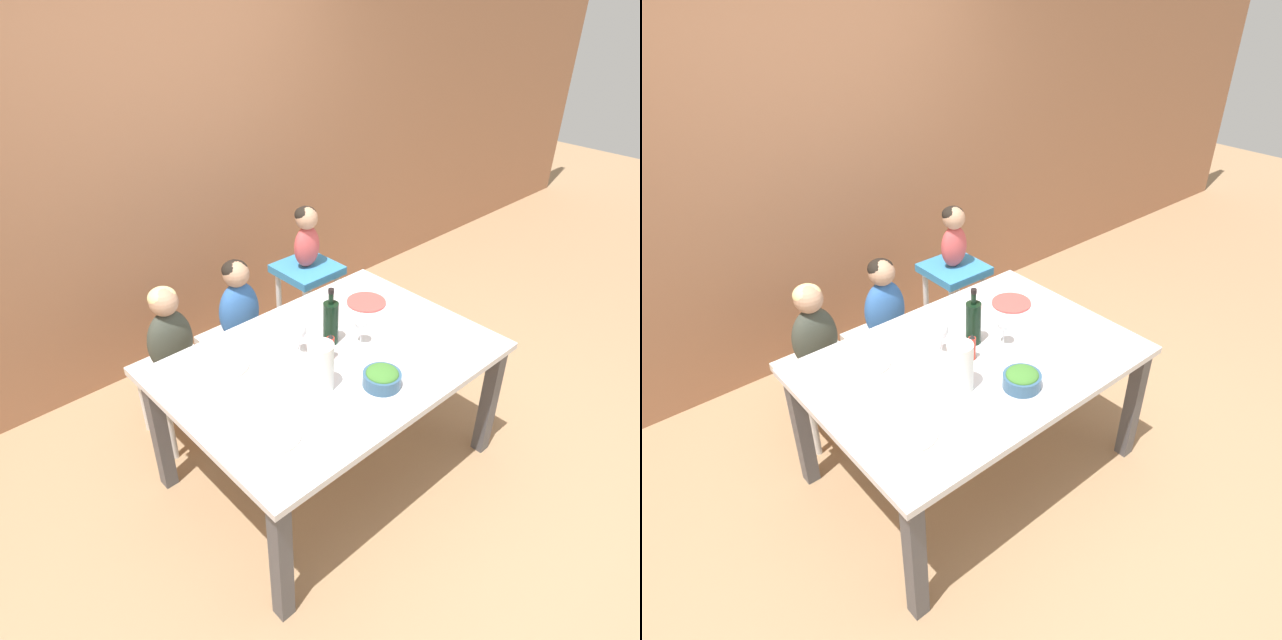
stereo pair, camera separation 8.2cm
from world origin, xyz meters
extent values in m
plane|color=#9E7A56|center=(0.00, 0.00, 0.00)|extent=(14.00, 14.00, 0.00)
cube|color=#9E6B4C|center=(0.00, 1.51, 1.35)|extent=(10.00, 0.06, 2.70)
cube|color=silver|center=(0.00, 0.00, 0.71)|extent=(1.56, 1.09, 0.03)
cube|color=#4C4C51|center=(-0.72, -0.48, 0.35)|extent=(0.07, 0.07, 0.70)
cube|color=#4C4C51|center=(0.72, -0.48, 0.35)|extent=(0.07, 0.07, 0.70)
cube|color=#4C4C51|center=(-0.72, 0.48, 0.35)|extent=(0.07, 0.07, 0.70)
cube|color=#4C4C51|center=(0.72, 0.48, 0.35)|extent=(0.07, 0.07, 0.70)
cylinder|color=silver|center=(-0.60, 0.62, 0.20)|extent=(0.04, 0.04, 0.40)
cylinder|color=silver|center=(-0.30, 0.62, 0.20)|extent=(0.04, 0.04, 0.40)
cylinder|color=silver|center=(-0.60, 0.93, 0.20)|extent=(0.04, 0.04, 0.40)
cylinder|color=silver|center=(-0.30, 0.93, 0.20)|extent=(0.04, 0.04, 0.40)
cube|color=silver|center=(-0.45, 0.78, 0.43)|extent=(0.41, 0.41, 0.05)
cylinder|color=silver|center=(-0.16, 0.62, 0.20)|extent=(0.04, 0.04, 0.40)
cylinder|color=silver|center=(0.15, 0.62, 0.20)|extent=(0.04, 0.04, 0.40)
cylinder|color=silver|center=(-0.16, 0.93, 0.20)|extent=(0.04, 0.04, 0.40)
cylinder|color=silver|center=(0.15, 0.93, 0.20)|extent=(0.04, 0.04, 0.40)
cube|color=silver|center=(0.00, 0.78, 0.43)|extent=(0.41, 0.41, 0.05)
cylinder|color=silver|center=(0.39, 0.65, 0.35)|extent=(0.04, 0.04, 0.70)
cylinder|color=silver|center=(0.65, 0.65, 0.35)|extent=(0.04, 0.04, 0.70)
cylinder|color=silver|center=(0.39, 0.91, 0.35)|extent=(0.04, 0.04, 0.70)
cylinder|color=silver|center=(0.65, 0.91, 0.35)|extent=(0.04, 0.04, 0.70)
cube|color=teal|center=(0.52, 0.78, 0.73)|extent=(0.35, 0.35, 0.05)
ellipsoid|color=#3D4238|center=(-0.45, 0.78, 0.64)|extent=(0.26, 0.16, 0.38)
sphere|color=tan|center=(-0.45, 0.78, 0.89)|extent=(0.15, 0.15, 0.15)
ellipsoid|color=#DBC684|center=(-0.45, 0.79, 0.91)|extent=(0.15, 0.14, 0.11)
ellipsoid|color=#3366B2|center=(0.00, 0.78, 0.64)|extent=(0.26, 0.16, 0.38)
sphere|color=tan|center=(0.00, 0.78, 0.89)|extent=(0.15, 0.15, 0.15)
ellipsoid|color=black|center=(0.00, 0.79, 0.91)|extent=(0.15, 0.14, 0.11)
ellipsoid|color=#C64C4C|center=(0.52, 0.78, 0.89)|extent=(0.18, 0.12, 0.26)
sphere|color=tan|center=(0.52, 0.78, 1.07)|extent=(0.14, 0.14, 0.14)
ellipsoid|color=black|center=(0.52, 0.78, 1.09)|extent=(0.13, 0.13, 0.10)
cylinder|color=black|center=(0.09, 0.10, 0.84)|extent=(0.08, 0.08, 0.22)
cylinder|color=black|center=(0.09, 0.10, 1.00)|extent=(0.03, 0.03, 0.08)
cylinder|color=black|center=(0.09, 0.10, 1.03)|extent=(0.03, 0.03, 0.02)
cylinder|color=white|center=(-0.19, -0.13, 0.85)|extent=(0.12, 0.12, 0.24)
cylinder|color=white|center=(0.20, -0.01, 0.73)|extent=(0.06, 0.06, 0.00)
cylinder|color=white|center=(0.20, -0.01, 0.77)|extent=(0.01, 0.01, 0.08)
ellipsoid|color=white|center=(0.20, -0.01, 0.86)|extent=(0.07, 0.07, 0.09)
cylinder|color=white|center=(-0.08, 0.14, 0.73)|extent=(0.06, 0.06, 0.00)
cylinder|color=white|center=(-0.08, 0.14, 0.77)|extent=(0.01, 0.01, 0.08)
ellipsoid|color=white|center=(-0.08, 0.14, 0.86)|extent=(0.07, 0.07, 0.09)
cylinder|color=#335675|center=(0.03, -0.30, 0.76)|extent=(0.18, 0.18, 0.07)
ellipsoid|color=#3D752D|center=(0.03, -0.30, 0.80)|extent=(0.15, 0.15, 0.05)
cylinder|color=silver|center=(-0.53, -0.23, 0.74)|extent=(0.22, 0.22, 0.01)
cylinder|color=silver|center=(-0.42, 0.29, 0.74)|extent=(0.22, 0.22, 0.01)
cylinder|color=#D14C47|center=(0.50, 0.24, 0.74)|extent=(0.22, 0.22, 0.01)
cylinder|color=red|center=(-0.01, 0.00, 0.79)|extent=(0.04, 0.04, 0.12)
cone|color=black|center=(-0.01, 0.00, 0.86)|extent=(0.03, 0.03, 0.02)
camera|label=1|loc=(-1.54, -1.61, 2.38)|focal=32.00mm
camera|label=2|loc=(-1.48, -1.66, 2.38)|focal=32.00mm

